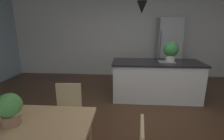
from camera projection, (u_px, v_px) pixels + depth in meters
ground_plane at (137, 128)px, 3.02m from camera, size 10.00×8.40×0.04m
wall_back_kitchen at (132, 36)px, 5.82m from camera, size 10.00×0.12×2.70m
chair_far_right at (68, 112)px, 2.56m from camera, size 0.43×0.43×0.87m
kitchen_island at (156, 80)px, 4.08m from camera, size 2.03×0.85×0.91m
refrigerator at (168, 49)px, 5.45m from camera, size 0.70×0.67×1.93m
pendant_over_island_main at (142, 7)px, 3.70m from camera, size 0.22×0.22×0.74m
potted_plant_on_island at (171, 51)px, 3.88m from camera, size 0.33×0.33×0.46m
potted_plant_on_table at (10, 108)px, 1.70m from camera, size 0.24×0.24×0.33m
vase_on_dining_table at (14, 115)px, 1.73m from camera, size 0.12×0.12×0.19m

